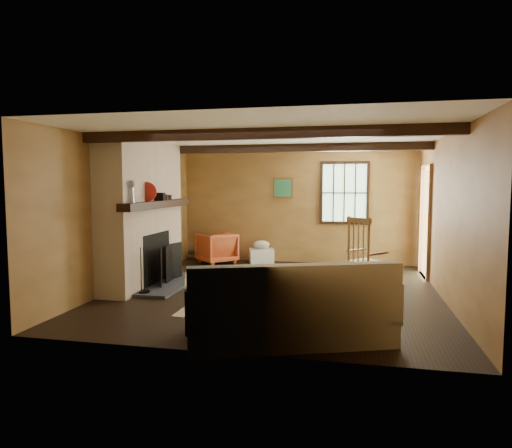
% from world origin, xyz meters
% --- Properties ---
extents(ground, '(5.50, 5.50, 0.00)m').
position_xyz_m(ground, '(0.00, 0.00, 0.00)').
color(ground, black).
rests_on(ground, ground).
extents(room_envelope, '(5.02, 5.52, 2.44)m').
position_xyz_m(room_envelope, '(0.22, 0.26, 1.63)').
color(room_envelope, '#A6703B').
rests_on(room_envelope, ground).
extents(fireplace, '(1.02, 2.30, 2.40)m').
position_xyz_m(fireplace, '(-2.23, -0.00, 1.10)').
color(fireplace, '#AA6342').
rests_on(fireplace, ground).
extents(rug, '(2.50, 3.00, 0.01)m').
position_xyz_m(rug, '(0.20, -0.20, 0.00)').
color(rug, beige).
rests_on(rug, ground).
extents(rocking_chair, '(0.91, 0.93, 1.19)m').
position_xyz_m(rocking_chair, '(1.38, 0.24, 0.50)').
color(rocking_chair, tan).
rests_on(rocking_chair, ground).
extents(sofa, '(2.40, 1.67, 0.89)m').
position_xyz_m(sofa, '(0.54, -2.24, 0.32)').
color(sofa, beige).
rests_on(sofa, ground).
extents(firewood_pile, '(0.66, 0.12, 0.24)m').
position_xyz_m(firewood_pile, '(-2.08, 2.60, 0.12)').
color(firewood_pile, brown).
rests_on(firewood_pile, ground).
extents(laundry_basket, '(0.60, 0.52, 0.30)m').
position_xyz_m(laundry_basket, '(-0.72, 2.49, 0.15)').
color(laundry_basket, white).
rests_on(laundry_basket, ground).
extents(basket_pillow, '(0.43, 0.39, 0.18)m').
position_xyz_m(basket_pillow, '(-0.72, 2.49, 0.39)').
color(basket_pillow, beige).
rests_on(basket_pillow, laundry_basket).
extents(armchair, '(1.00, 1.00, 0.65)m').
position_xyz_m(armchair, '(-1.64, 2.21, 0.33)').
color(armchair, '#BF6026').
rests_on(armchair, ground).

